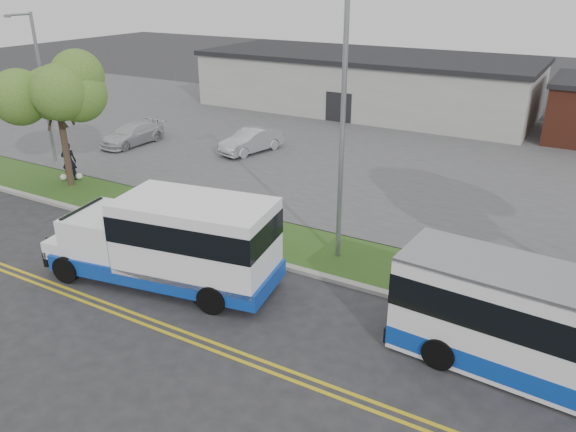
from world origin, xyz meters
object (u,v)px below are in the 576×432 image
Objects in this scene: shuttle_bus at (175,239)px; pedestrian at (69,161)px; parked_car_a at (251,141)px; tree_west at (55,84)px; streetlight_far at (41,83)px; streetlight_near at (342,121)px; parked_car_b at (132,134)px.

shuttle_bus is 12.85m from pedestrian.
pedestrian is at bearing -106.77° from parked_car_a.
parked_car_a is (4.75, 9.30, -4.33)m from tree_west.
tree_west is at bearing -102.57° from parked_car_a.
streetlight_far is at bearing 151.02° from tree_west.
pedestrian is (-0.58, 0.53, -4.03)m from tree_west.
tree_west is at bearing 178.20° from streetlight_near.
pedestrian is at bearing 137.65° from tree_west.
shuttle_bus is (11.07, -4.87, -3.44)m from tree_west.
parked_car_a is at bearing 62.93° from tree_west.
streetlight_far reaches higher than parked_car_b.
streetlight_far is at bearing -126.51° from parked_car_a.
parked_car_b is at bearing 73.94° from streetlight_far.
shuttle_bus is at bearing 121.30° from pedestrian.
streetlight_near is at bearing -29.15° from parked_car_a.
streetlight_far is 16.88m from shuttle_bus.
streetlight_near is 16.15m from pedestrian.
pedestrian is at bearing -26.27° from streetlight_far.
parked_car_a is (-6.32, 14.17, -0.89)m from shuttle_bus.
streetlight_far reaches higher than parked_car_a.
pedestrian reaches higher than parked_car_a.
parked_car_b is (-2.03, 6.54, -0.35)m from pedestrian.
streetlight_far is 4.03× the size of pedestrian.
streetlight_far is at bearing -60.11° from pedestrian.
pedestrian is (-11.65, 5.40, -0.59)m from shuttle_bus.
tree_west is at bearing -66.60° from parked_car_b.
parked_car_a is at bearing -155.11° from pedestrian.
pedestrian is at bearing -69.60° from parked_car_b.
parked_car_b is (-2.60, 7.06, -4.38)m from tree_west.
parked_car_a is at bearing 38.99° from streetlight_far.
streetlight_far is 5.10m from pedestrian.
shuttle_bus reaches higher than parked_car_a.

